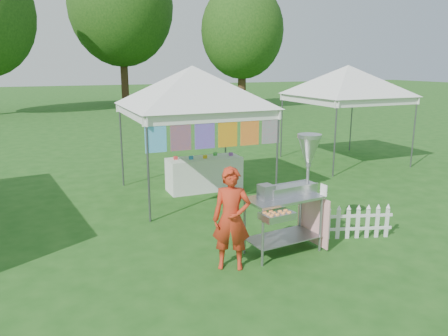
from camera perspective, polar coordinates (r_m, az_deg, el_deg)
name	(u,v)px	position (r m, az deg, el deg)	size (l,w,h in m)	color
ground	(263,250)	(7.47, 5.16, -10.61)	(120.00, 120.00, 0.00)	#1D4F16
canopy_main	(192,66)	(10.03, -4.15, 13.13)	(4.24, 4.24, 3.45)	#59595E
canopy_right	(348,65)	(14.06, 15.93, 12.77)	(4.24, 4.24, 3.45)	#59595E
tree_mid	(121,6)	(34.81, -13.33, 19.90)	(7.60, 7.60, 11.52)	#352513
tree_right	(242,31)	(31.05, 2.41, 17.43)	(5.60, 5.60, 8.42)	#352513
donut_cart	(295,185)	(7.16, 9.21, -2.17)	(1.39, 1.08, 1.93)	gray
vendor	(231,219)	(6.56, 0.98, -6.66)	(0.57, 0.38, 1.57)	#B82D16
picket_fence	(353,223)	(8.13, 16.47, -6.92)	(1.38, 0.46, 0.56)	silver
display_table	(204,174)	(10.74, -2.60, -0.75)	(1.80, 0.70, 0.81)	white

